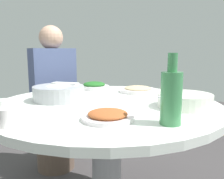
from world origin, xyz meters
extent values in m
cylinder|color=#99999E|center=(0.00, 0.00, 0.37)|extent=(0.16, 0.16, 0.68)
cylinder|color=white|center=(0.00, 0.00, 0.72)|extent=(1.16, 1.16, 0.03)
cylinder|color=#B2B5BA|center=(-0.23, -0.13, 0.78)|extent=(0.27, 0.27, 0.08)
ellipsoid|color=white|center=(-0.23, -0.13, 0.78)|extent=(0.22, 0.22, 0.09)
cube|color=white|center=(-0.27, -0.06, 0.82)|extent=(0.16, 0.12, 0.01)
cylinder|color=white|center=(0.34, 0.18, 0.77)|extent=(0.26, 0.26, 0.06)
cylinder|color=#331A0F|center=(0.34, 0.18, 0.77)|extent=(0.22, 0.22, 0.05)
cylinder|color=silver|center=(0.34, 0.18, 0.79)|extent=(0.15, 0.25, 0.01)
cylinder|color=white|center=(-0.07, 0.36, 0.75)|extent=(0.24, 0.24, 0.02)
ellipsoid|color=#CAB389|center=(-0.07, 0.36, 0.76)|extent=(0.18, 0.18, 0.03)
cylinder|color=white|center=(0.22, -0.22, 0.75)|extent=(0.20, 0.20, 0.02)
ellipsoid|color=#AA5429|center=(0.22, -0.22, 0.76)|extent=(0.16, 0.16, 0.03)
cylinder|color=silver|center=(-0.37, 0.26, 0.75)|extent=(0.21, 0.21, 0.03)
ellipsoid|color=#216422|center=(-0.37, 0.26, 0.77)|extent=(0.15, 0.15, 0.04)
cylinder|color=#408B53|center=(0.43, -0.11, 0.83)|extent=(0.08, 0.08, 0.19)
cylinder|color=#408B53|center=(0.43, -0.11, 0.96)|extent=(0.03, 0.03, 0.07)
cylinder|color=white|center=(0.01, -0.52, 0.77)|extent=(0.07, 0.07, 0.07)
cylinder|color=white|center=(-0.16, -0.46, 0.77)|extent=(0.06, 0.06, 0.06)
cylinder|color=brown|center=(-0.83, 0.23, 0.22)|extent=(0.31, 0.31, 0.44)
cube|color=#2D333D|center=(-0.83, 0.23, 0.50)|extent=(0.41, 0.40, 0.12)
cube|color=#4F5D8C|center=(-0.83, 0.23, 0.79)|extent=(0.28, 0.38, 0.46)
sphere|color=tan|center=(-0.83, 0.23, 1.11)|extent=(0.19, 0.19, 0.19)
camera|label=1|loc=(0.83, -0.86, 1.00)|focal=37.95mm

